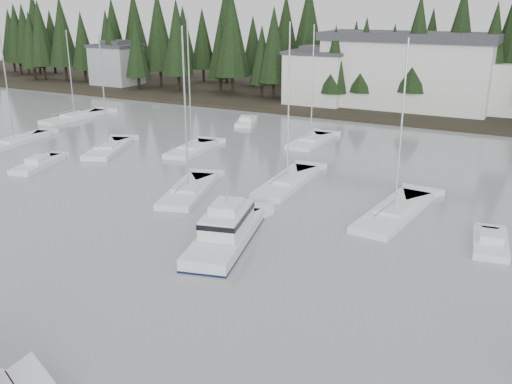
# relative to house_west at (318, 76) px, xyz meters

# --- Properties ---
(far_shore_land) EXTENTS (240.00, 54.00, 1.00)m
(far_shore_land) POSITION_rel_house_west_xyz_m (18.00, 18.00, -4.65)
(far_shore_land) COLOR black
(far_shore_land) RESTS_ON ground
(conifer_treeline) EXTENTS (200.00, 22.00, 20.00)m
(conifer_treeline) POSITION_rel_house_west_xyz_m (18.00, 7.00, -4.65)
(conifer_treeline) COLOR black
(conifer_treeline) RESTS_ON ground
(house_west) EXTENTS (9.54, 7.42, 8.75)m
(house_west) POSITION_rel_house_west_xyz_m (0.00, 0.00, 0.00)
(house_west) COLOR silver
(house_west) RESTS_ON ground
(house_far_west) EXTENTS (8.48, 7.42, 8.25)m
(house_far_west) POSITION_rel_house_west_xyz_m (-42.00, 2.00, -0.25)
(house_far_west) COLOR #999EA0
(house_far_west) RESTS_ON ground
(harbor_inn) EXTENTS (29.50, 11.50, 10.90)m
(harbor_inn) POSITION_rel_house_west_xyz_m (15.04, 3.34, 1.12)
(harbor_inn) COLOR silver
(harbor_inn) RESTS_ON ground
(cabin_cruiser_center) EXTENTS (5.47, 10.44, 4.29)m
(cabin_cruiser_center) POSITION_rel_house_west_xyz_m (14.85, -52.58, -4.01)
(cabin_cruiser_center) COLOR white
(cabin_cruiser_center) RESTS_ON ground
(sailboat_1) EXTENTS (3.96, 11.01, 13.78)m
(sailboat_1) POSITION_rel_house_west_xyz_m (23.60, -41.99, -4.59)
(sailboat_1) COLOR white
(sailboat_1) RESTS_ON ground
(sailboat_3) EXTENTS (5.47, 9.66, 14.37)m
(sailboat_3) POSITION_rel_house_west_xyz_m (6.63, -45.09, -4.58)
(sailboat_3) COLOR white
(sailboat_3) RESTS_ON ground
(sailboat_5) EXTENTS (2.93, 10.70, 12.57)m
(sailboat_5) POSITION_rel_house_west_xyz_m (-26.25, -25.23, -4.60)
(sailboat_5) COLOR white
(sailboat_5) RESTS_ON ground
(sailboat_6) EXTENTS (3.50, 10.58, 14.58)m
(sailboat_6) POSITION_rel_house_west_xyz_m (13.05, -38.86, -4.58)
(sailboat_6) COLOR white
(sailboat_6) RESTS_ON ground
(sailboat_8) EXTENTS (6.17, 9.54, 13.02)m
(sailboat_8) POSITION_rel_house_west_xyz_m (-9.63, -36.91, -4.59)
(sailboat_8) COLOR white
(sailboat_8) RESTS_ON ground
(sailboat_10) EXTENTS (3.15, 8.53, 13.80)m
(sailboat_10) POSITION_rel_house_west_xyz_m (8.74, -23.19, -4.58)
(sailboat_10) COLOR white
(sailboat_10) RESTS_ON ground
(sailboat_11) EXTENTS (4.48, 10.99, 14.50)m
(sailboat_11) POSITION_rel_house_west_xyz_m (-21.28, -39.68, -4.57)
(sailboat_11) COLOR white
(sailboat_11) RESTS_ON ground
(sailboat_13) EXTENTS (3.96, 8.32, 14.66)m
(sailboat_13) POSITION_rel_house_west_xyz_m (-1.31, -32.87, -4.57)
(sailboat_13) COLOR white
(sailboat_13) RESTS_ON ground
(runabout_0) EXTENTS (3.98, 7.18, 1.42)m
(runabout_0) POSITION_rel_house_west_xyz_m (-11.36, -45.17, -4.52)
(runabout_0) COLOR white
(runabout_0) RESTS_ON ground
(runabout_1) EXTENTS (2.88, 5.42, 1.42)m
(runabout_1) POSITION_rel_house_west_xyz_m (30.87, -44.93, -4.52)
(runabout_1) COLOR white
(runabout_1) RESTS_ON ground
(runabout_3) EXTENTS (3.95, 6.01, 1.42)m
(runabout_3) POSITION_rel_house_west_xyz_m (-3.27, -17.06, -4.52)
(runabout_3) COLOR white
(runabout_3) RESTS_ON ground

